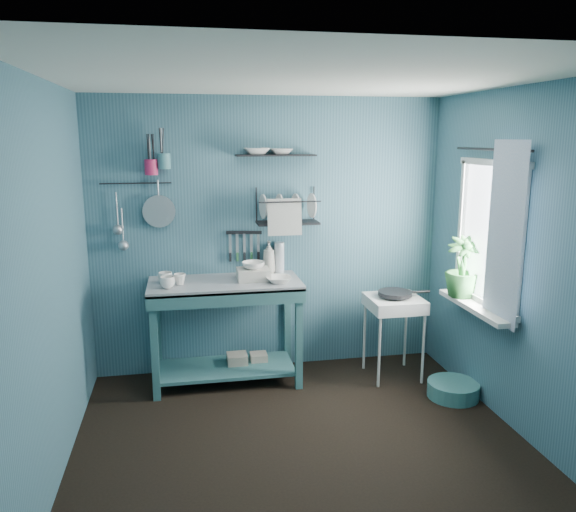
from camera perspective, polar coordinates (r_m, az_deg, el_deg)
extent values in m
plane|color=black|center=(4.18, 1.57, -18.83)|extent=(3.20, 3.20, 0.00)
plane|color=silver|center=(3.61, 1.81, 17.68)|extent=(3.20, 3.20, 0.00)
plane|color=#345C6B|center=(5.14, -1.89, 2.01)|extent=(3.20, 0.00, 3.20)
plane|color=#345C6B|center=(2.33, 9.74, -10.74)|extent=(3.20, 0.00, 3.20)
plane|color=#345C6B|center=(3.71, -23.26, -2.92)|extent=(0.00, 3.00, 3.00)
plane|color=#345C6B|center=(4.33, 22.87, -0.86)|extent=(0.00, 3.00, 3.00)
cube|color=#2F6164|center=(5.02, -6.33, -7.61)|extent=(1.36, 0.77, 0.92)
imported|color=white|center=(4.71, -12.16, -2.65)|extent=(0.12, 0.12, 0.10)
imported|color=white|center=(4.81, -10.94, -2.33)|extent=(0.14, 0.14, 0.09)
imported|color=white|center=(4.87, -12.35, -2.19)|extent=(0.17, 0.17, 0.10)
cube|color=beige|center=(4.88, -3.53, -1.87)|extent=(0.28, 0.22, 0.10)
imported|color=white|center=(4.86, -3.54, -0.95)|extent=(0.20, 0.19, 0.06)
imported|color=beige|center=(5.09, -1.95, -0.12)|extent=(0.12, 0.12, 0.30)
cylinder|color=silver|center=(5.13, -0.88, -0.13)|extent=(0.09, 0.09, 0.28)
imported|color=white|center=(4.79, -0.95, -2.41)|extent=(0.22, 0.22, 0.05)
cube|color=silver|center=(5.21, 10.63, -8.08)|extent=(0.47, 0.47, 0.74)
cylinder|color=black|center=(5.08, 10.81, -3.74)|extent=(0.30, 0.30, 0.03)
cube|color=black|center=(5.08, -4.50, 2.40)|extent=(0.32, 0.06, 0.03)
cube|color=black|center=(5.00, -0.04, 5.10)|extent=(0.56, 0.26, 0.32)
cube|color=black|center=(4.98, -1.25, 10.19)|extent=(0.70, 0.18, 0.02)
imported|color=white|center=(4.95, -3.18, 10.73)|extent=(0.25, 0.25, 0.06)
imported|color=white|center=(4.98, -0.65, 11.04)|extent=(0.23, 0.23, 0.05)
cylinder|color=#B82251|center=(4.94, -13.73, 8.76)|extent=(0.11, 0.11, 0.13)
cylinder|color=teal|center=(4.93, -12.49, 9.39)|extent=(0.11, 0.11, 0.13)
cylinder|color=#A9ACB2|center=(5.00, -12.97, 4.44)|extent=(0.28, 0.03, 0.28)
cylinder|color=#A9ACB2|center=(5.03, -16.99, 4.51)|extent=(0.01, 0.01, 0.30)
cylinder|color=#A9ACB2|center=(5.05, -16.47, 2.97)|extent=(0.01, 0.01, 0.30)
cylinder|color=black|center=(5.01, -15.21, 7.15)|extent=(0.60, 0.01, 0.01)
plane|color=white|center=(4.66, 19.85, 2.13)|extent=(0.00, 1.10, 1.10)
cube|color=silver|center=(4.75, 18.46, -4.92)|extent=(0.16, 0.95, 0.04)
plane|color=silver|center=(4.37, 21.13, 2.07)|extent=(0.00, 1.35, 1.35)
cylinder|color=black|center=(4.58, 19.94, 10.14)|extent=(0.02, 1.05, 0.02)
imported|color=#255E29|center=(4.88, 17.32, -1.07)|extent=(0.36, 0.36, 0.51)
cube|color=gray|center=(5.21, -5.17, -11.03)|extent=(0.18, 0.18, 0.22)
cube|color=gray|center=(5.26, -2.99, -10.87)|extent=(0.15, 0.15, 0.20)
cylinder|color=teal|center=(5.04, 16.43, -12.88)|extent=(0.43, 0.43, 0.13)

